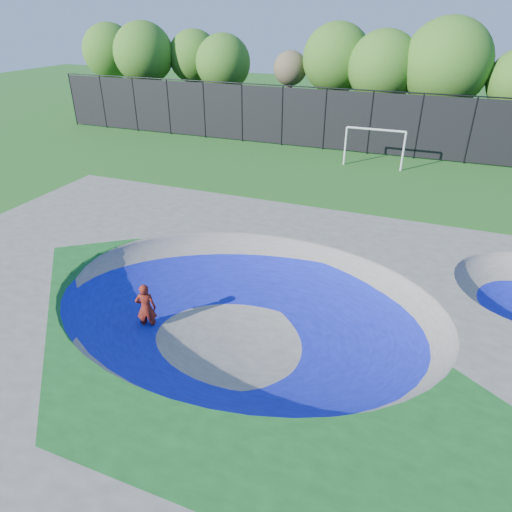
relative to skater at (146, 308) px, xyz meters
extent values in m
plane|color=#1C5718|center=(2.86, 0.62, -0.80)|extent=(120.00, 120.00, 0.00)
cube|color=gray|center=(2.86, 0.62, -0.05)|extent=(22.00, 14.00, 1.50)
imported|color=red|center=(0.00, 0.00, 0.00)|extent=(0.69, 0.59, 1.60)
cube|color=black|center=(0.00, 0.00, -0.77)|extent=(0.79, 0.56, 0.05)
cylinder|color=silver|center=(1.92, 18.69, 0.34)|extent=(0.12, 0.12, 2.28)
cylinder|color=silver|center=(5.34, 18.69, 0.34)|extent=(0.12, 0.12, 2.28)
cylinder|color=silver|center=(3.63, 18.69, 1.48)|extent=(3.42, 0.12, 0.12)
cylinder|color=black|center=(-21.14, 21.62, 1.20)|extent=(0.09, 0.09, 4.00)
cylinder|color=black|center=(-18.14, 21.62, 1.20)|extent=(0.09, 0.09, 4.00)
cylinder|color=black|center=(-15.14, 21.62, 1.20)|extent=(0.09, 0.09, 4.00)
cylinder|color=black|center=(-12.14, 21.62, 1.20)|extent=(0.09, 0.09, 4.00)
cylinder|color=black|center=(-9.14, 21.62, 1.20)|extent=(0.09, 0.09, 4.00)
cylinder|color=black|center=(-6.14, 21.62, 1.20)|extent=(0.09, 0.09, 4.00)
cylinder|color=black|center=(-3.14, 21.62, 1.20)|extent=(0.09, 0.09, 4.00)
cylinder|color=black|center=(-0.14, 21.62, 1.20)|extent=(0.09, 0.09, 4.00)
cylinder|color=black|center=(2.86, 21.62, 1.20)|extent=(0.09, 0.09, 4.00)
cylinder|color=black|center=(5.86, 21.62, 1.20)|extent=(0.09, 0.09, 4.00)
cylinder|color=black|center=(8.86, 21.62, 1.20)|extent=(0.09, 0.09, 4.00)
cube|color=black|center=(2.86, 21.62, 1.20)|extent=(48.00, 0.03, 3.80)
cylinder|color=black|center=(2.86, 21.62, 3.20)|extent=(48.00, 0.08, 0.08)
cylinder|color=#452C22|center=(-21.60, 27.79, 0.92)|extent=(0.44, 0.44, 3.43)
sphere|color=#30641A|center=(-21.60, 27.79, 4.41)|extent=(4.75, 4.75, 4.75)
cylinder|color=#452C22|center=(-16.49, 25.46, 0.97)|extent=(0.44, 0.44, 3.54)
sphere|color=#30641A|center=(-16.49, 25.46, 4.56)|extent=(4.86, 4.86, 4.86)
cylinder|color=#452C22|center=(-13.03, 27.69, 0.92)|extent=(0.44, 0.44, 3.44)
sphere|color=#30641A|center=(-13.03, 27.69, 4.23)|extent=(4.25, 4.25, 4.25)
cylinder|color=#452C22|center=(-9.51, 25.87, 0.82)|extent=(0.44, 0.44, 3.24)
sphere|color=#30641A|center=(-9.51, 25.87, 4.04)|extent=(4.27, 4.27, 4.27)
cylinder|color=#452C22|center=(-4.54, 27.54, 0.88)|extent=(0.44, 0.44, 3.36)
sphere|color=brown|center=(-4.54, 27.54, 3.66)|extent=(2.60, 2.60, 2.60)
cylinder|color=#452C22|center=(-0.96, 27.57, 0.90)|extent=(0.44, 0.44, 3.39)
sphere|color=#30641A|center=(-0.96, 27.57, 4.48)|extent=(5.05, 5.05, 5.05)
cylinder|color=#452C22|center=(2.68, 26.29, 0.75)|extent=(0.44, 0.44, 3.10)
sphere|color=#30641A|center=(2.68, 26.29, 4.15)|extent=(4.93, 4.93, 4.93)
cylinder|color=#452C22|center=(6.75, 26.32, 0.75)|extent=(0.44, 0.44, 3.10)
sphere|color=#30641A|center=(6.75, 26.32, 4.50)|extent=(5.85, 5.85, 5.85)
cylinder|color=#452C22|center=(11.38, 26.05, 0.66)|extent=(0.44, 0.44, 2.92)
camera|label=1|loc=(6.96, -8.98, 7.59)|focal=32.00mm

